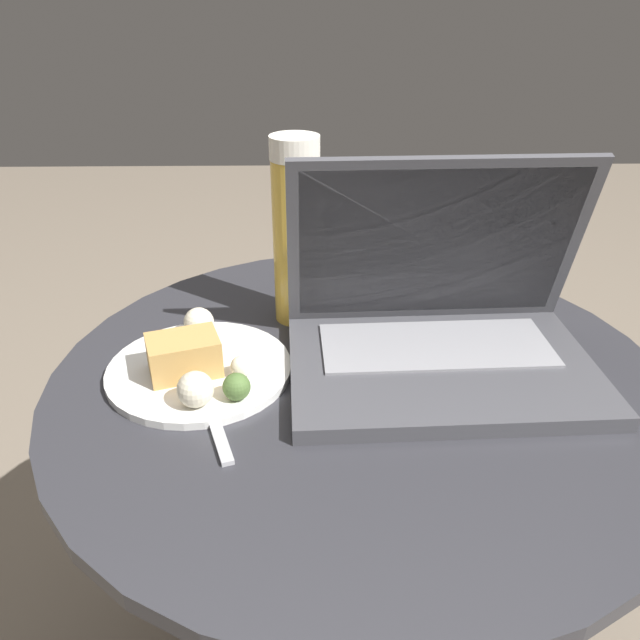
{
  "coord_description": "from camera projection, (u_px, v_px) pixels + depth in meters",
  "views": [
    {
      "loc": [
        -0.06,
        -0.59,
        0.95
      ],
      "look_at": [
        -0.04,
        -0.01,
        0.62
      ],
      "focal_mm": 35.0,
      "sensor_mm": 36.0,
      "label": 1
    }
  ],
  "objects": [
    {
      "name": "laptop",
      "position": [
        439.0,
        326.0,
        0.7
      ],
      "size": [
        0.35,
        0.24,
        0.23
      ],
      "color": "#47474C",
      "rests_on": "table"
    },
    {
      "name": "table",
      "position": [
        355.0,
        478.0,
        0.78
      ],
      "size": [
        0.69,
        0.69,
        0.55
      ],
      "color": "#9E9EA3",
      "rests_on": "ground_plane"
    },
    {
      "name": "fork",
      "position": [
        208.0,
        403.0,
        0.65
      ],
      "size": [
        0.07,
        0.17,
        0.0
      ],
      "color": "#B2B2B7",
      "rests_on": "table"
    },
    {
      "name": "beer_glass",
      "position": [
        296.0,
        232.0,
        0.76
      ],
      "size": [
        0.06,
        0.06,
        0.23
      ],
      "color": "gold",
      "rests_on": "table"
    },
    {
      "name": "snack_plate",
      "position": [
        197.0,
        365.0,
        0.69
      ],
      "size": [
        0.21,
        0.21,
        0.05
      ],
      "color": "silver",
      "rests_on": "table"
    }
  ]
}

